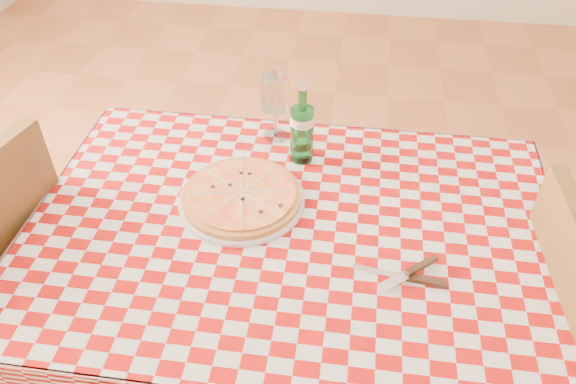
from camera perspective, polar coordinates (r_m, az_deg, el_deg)
name	(u,v)px	position (r m, az deg, el deg)	size (l,w,h in m)	color
dining_table	(292,255)	(1.44, 0.46, -6.38)	(1.20, 0.80, 0.75)	brown
tablecloth	(293,228)	(1.37, 0.48, -3.73)	(1.30, 0.90, 0.01)	#980B09
chair_near	(574,344)	(1.60, 27.07, -13.55)	(0.44, 0.44, 0.92)	brown
pizza_plate	(242,195)	(1.43, -4.74, -0.34)	(0.32, 0.32, 0.04)	#BE8A3F
water_bottle	(302,123)	(1.50, 1.45, 6.98)	(0.07, 0.07, 0.24)	#1A6A2A
wine_glass	(275,108)	(1.60, -1.31, 8.57)	(0.08, 0.08, 0.20)	white
cutlery	(407,275)	(1.28, 11.96, -8.23)	(0.22, 0.19, 0.02)	silver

